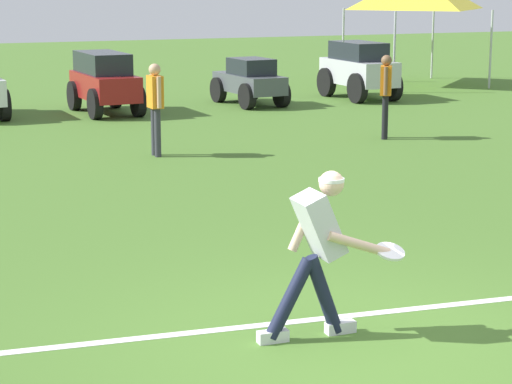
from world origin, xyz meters
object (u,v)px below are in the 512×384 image
at_px(parked_car_slot_e, 359,69).
at_px(frisbee_in_flight, 390,251).
at_px(parked_car_slot_c, 104,81).
at_px(parked_car_slot_d, 250,81).
at_px(frisbee_thrower, 318,245).
at_px(teammate_near_sideline, 155,101).
at_px(teammate_midfield, 386,89).

bearing_deg(parked_car_slot_e, frisbee_in_flight, -116.54).
height_order(parked_car_slot_c, parked_car_slot_d, parked_car_slot_c).
distance_m(frisbee_thrower, parked_car_slot_c, 14.63).
bearing_deg(teammate_near_sideline, teammate_midfield, 2.68).
xyz_separation_m(teammate_midfield, parked_car_slot_d, (-0.51, 5.65, -0.38)).
bearing_deg(frisbee_in_flight, parked_car_slot_e, 63.46).
bearing_deg(parked_car_slot_c, parked_car_slot_d, 3.09).
xyz_separation_m(frisbee_in_flight, teammate_midfield, (5.08, 9.28, 0.20)).
relative_size(parked_car_slot_c, parked_car_slot_d, 1.08).
relative_size(frisbee_thrower, parked_car_slot_c, 0.58).
xyz_separation_m(teammate_midfield, parked_car_slot_c, (-4.05, 5.46, -0.22)).
bearing_deg(teammate_near_sideline, parked_car_slot_d, 55.78).
distance_m(parked_car_slot_c, parked_car_slot_e, 6.50).
distance_m(frisbee_in_flight, parked_car_slot_d, 15.62).
distance_m(frisbee_thrower, frisbee_in_flight, 0.60).
distance_m(frisbee_thrower, parked_car_slot_e, 16.93).
height_order(frisbee_thrower, teammate_midfield, teammate_midfield).
height_order(parked_car_slot_c, parked_car_slot_e, parked_car_slot_e).
distance_m(frisbee_in_flight, teammate_midfield, 10.59).
bearing_deg(frisbee_thrower, parked_car_slot_e, 61.43).
xyz_separation_m(frisbee_in_flight, parked_car_slot_d, (4.57, 14.94, -0.17)).
height_order(frisbee_thrower, parked_car_slot_d, frisbee_thrower).
height_order(teammate_near_sideline, teammate_midfield, same).
relative_size(teammate_midfield, parked_car_slot_c, 0.64).
xyz_separation_m(parked_car_slot_c, parked_car_slot_d, (3.54, 0.19, -0.16)).
bearing_deg(parked_car_slot_e, parked_car_slot_d, -177.36).
bearing_deg(parked_car_slot_e, teammate_midfield, -112.90).
xyz_separation_m(teammate_midfield, parked_car_slot_e, (2.45, 5.79, -0.20)).
height_order(frisbee_in_flight, parked_car_slot_d, parked_car_slot_d).
bearing_deg(teammate_midfield, teammate_near_sideline, -177.32).
height_order(teammate_near_sideline, parked_car_slot_e, teammate_near_sideline).
bearing_deg(parked_car_slot_d, teammate_midfield, -84.84).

